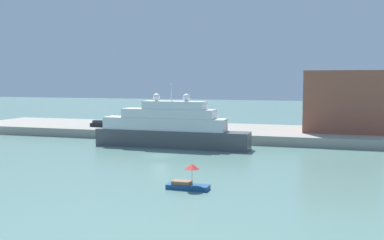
{
  "coord_description": "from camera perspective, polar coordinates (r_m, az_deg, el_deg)",
  "views": [
    {
      "loc": [
        25.95,
        -65.88,
        12.0
      ],
      "look_at": [
        3.44,
        6.0,
        5.29
      ],
      "focal_mm": 42.15,
      "sensor_mm": 36.0,
      "label": 1
    }
  ],
  "objects": [
    {
      "name": "ground",
      "position": [
        71.81,
        -4.06,
        -4.54
      ],
      "size": [
        400.0,
        400.0,
        0.0
      ],
      "primitive_type": "plane",
      "color": "slate"
    },
    {
      "name": "person_figure",
      "position": [
        97.61,
        -9.73,
        -0.57
      ],
      "size": [
        0.36,
        0.36,
        1.58
      ],
      "color": "#334C8C",
      "rests_on": "quay_dock"
    },
    {
      "name": "quay_dock",
      "position": [
        97.12,
        1.78,
        -1.49
      ],
      "size": [
        110.0,
        22.1,
        1.77
      ],
      "primitive_type": "cube",
      "color": "gray",
      "rests_on": "ground"
    },
    {
      "name": "large_yacht",
      "position": [
        80.48,
        -2.9,
        -1.09
      ],
      "size": [
        28.14,
        4.15,
        11.46
      ],
      "color": "#4C4C51",
      "rests_on": "ground"
    },
    {
      "name": "harbor_building",
      "position": [
        94.86,
        18.51,
        2.29
      ],
      "size": [
        14.72,
        12.06,
        12.05
      ],
      "primitive_type": "cube",
      "color": "#93513D",
      "rests_on": "quay_dock"
    },
    {
      "name": "parked_car",
      "position": [
        100.82,
        -11.62,
        -0.49
      ],
      "size": [
        3.95,
        1.82,
        1.43
      ],
      "color": "black",
      "rests_on": "quay_dock"
    },
    {
      "name": "small_motorboat",
      "position": [
        49.99,
        -0.52,
        -7.77
      ],
      "size": [
        4.72,
        1.64,
        2.86
      ],
      "color": "navy",
      "rests_on": "ground"
    },
    {
      "name": "mooring_bollard",
      "position": [
        86.65,
        3.57,
        -1.43
      ],
      "size": [
        0.53,
        0.53,
        0.81
      ],
      "primitive_type": "cylinder",
      "color": "black",
      "rests_on": "quay_dock"
    }
  ]
}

